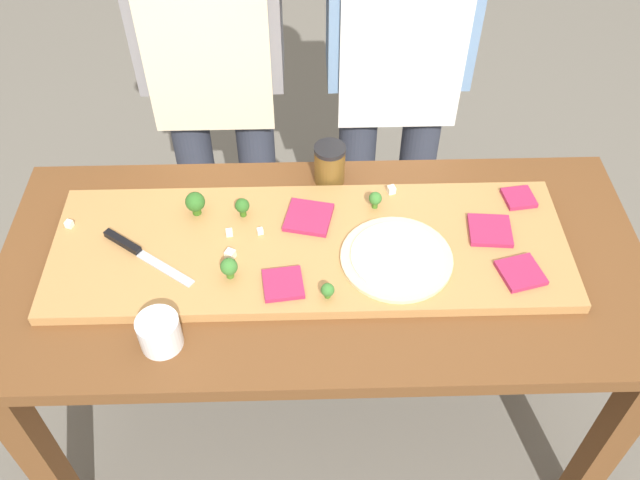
{
  "coord_description": "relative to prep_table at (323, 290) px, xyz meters",
  "views": [
    {
      "loc": [
        -0.04,
        -1.07,
        2.02
      ],
      "look_at": [
        -0.01,
        -0.02,
        0.88
      ],
      "focal_mm": 38.06,
      "sensor_mm": 36.0,
      "label": 1
    }
  ],
  "objects": [
    {
      "name": "ground_plane",
      "position": [
        0.0,
        0.0,
        -0.67
      ],
      "size": [
        8.0,
        8.0,
        0.0
      ],
      "primitive_type": "plane",
      "color": "#6B665B"
    },
    {
      "name": "prep_table",
      "position": [
        0.0,
        0.0,
        0.0
      ],
      "size": [
        1.56,
        0.71,
        0.79
      ],
      "color": "brown",
      "rests_on": "ground"
    },
    {
      "name": "cutting_board",
      "position": [
        -0.03,
        0.02,
        0.13
      ],
      "size": [
        1.23,
        0.41,
        0.03
      ],
      "primitive_type": "cube",
      "color": "#B27F47",
      "rests_on": "prep_table"
    },
    {
      "name": "chefs_knife",
      "position": [
        -0.44,
        0.01,
        0.15
      ],
      "size": [
        0.23,
        0.18,
        0.02
      ],
      "color": "#B7BABF",
      "rests_on": "cutting_board"
    },
    {
      "name": "pizza_whole_white_garlic",
      "position": [
        0.17,
        -0.03,
        0.15
      ],
      "size": [
        0.26,
        0.26,
        0.02
      ],
      "color": "beige",
      "rests_on": "cutting_board"
    },
    {
      "name": "pizza_slice_center",
      "position": [
        0.41,
        0.05,
        0.15
      ],
      "size": [
        0.11,
        0.11,
        0.01
      ],
      "primitive_type": "cube",
      "rotation": [
        0.0,
        0.0,
        -0.09
      ],
      "color": "#9E234C",
      "rests_on": "cutting_board"
    },
    {
      "name": "pizza_slice_near_right",
      "position": [
        -0.03,
        0.11,
        0.15
      ],
      "size": [
        0.13,
        0.13,
        0.01
      ],
      "primitive_type": "cube",
      "rotation": [
        0.0,
        0.0,
        -0.23
      ],
      "color": "#9E234C",
      "rests_on": "cutting_board"
    },
    {
      "name": "pizza_slice_near_left",
      "position": [
        0.45,
        -0.08,
        0.15
      ],
      "size": [
        0.11,
        0.11,
        0.01
      ],
      "primitive_type": "cube",
      "rotation": [
        0.0,
        0.0,
        0.25
      ],
      "color": "#9E234C",
      "rests_on": "cutting_board"
    },
    {
      "name": "pizza_slice_far_left",
      "position": [
        -0.09,
        -0.1,
        0.15
      ],
      "size": [
        0.1,
        0.1,
        0.01
      ],
      "primitive_type": "cube",
      "rotation": [
        0.0,
        0.0,
        0.12
      ],
      "color": "#9E234C",
      "rests_on": "cutting_board"
    },
    {
      "name": "pizza_slice_far_right",
      "position": [
        0.5,
        0.16,
        0.15
      ],
      "size": [
        0.08,
        0.08,
        0.01
      ],
      "primitive_type": "cube",
      "rotation": [
        0.0,
        0.0,
        0.14
      ],
      "color": "#9E234C",
      "rests_on": "cutting_board"
    },
    {
      "name": "broccoli_floret_front_left",
      "position": [
        -0.19,
        0.13,
        0.18
      ],
      "size": [
        0.04,
        0.04,
        0.05
      ],
      "color": "#366618",
      "rests_on": "cutting_board"
    },
    {
      "name": "broccoli_floret_back_mid",
      "position": [
        -0.31,
        0.14,
        0.18
      ],
      "size": [
        0.05,
        0.05,
        0.06
      ],
      "color": "#366618",
      "rests_on": "cutting_board"
    },
    {
      "name": "broccoli_floret_back_right",
      "position": [
        0.13,
        0.15,
        0.17
      ],
      "size": [
        0.03,
        0.03,
        0.05
      ],
      "color": "#3F7220",
      "rests_on": "cutting_board"
    },
    {
      "name": "broccoli_floret_front_right",
      "position": [
        -0.21,
        -0.07,
        0.18
      ],
      "size": [
        0.04,
        0.04,
        0.05
      ],
      "color": "#3F7220",
      "rests_on": "cutting_board"
    },
    {
      "name": "broccoli_floret_front_mid",
      "position": [
        0.01,
        -0.14,
        0.17
      ],
      "size": [
        0.03,
        0.03,
        0.04
      ],
      "color": "#3F7220",
      "rests_on": "cutting_board"
    },
    {
      "name": "cheese_crumble_a",
      "position": [
        -0.22,
        0.06,
        0.15
      ],
      "size": [
        0.02,
        0.02,
        0.02
      ],
      "primitive_type": "cube",
      "rotation": [
        0.0,
        0.0,
        0.13
      ],
      "color": "white",
      "rests_on": "cutting_board"
    },
    {
      "name": "cheese_crumble_b",
      "position": [
        -0.62,
        0.1,
        0.15
      ],
      "size": [
        0.02,
        0.02,
        0.02
      ],
      "primitive_type": "cube",
      "rotation": [
        0.0,
        0.0,
        1.23
      ],
      "color": "white",
      "rests_on": "cutting_board"
    },
    {
      "name": "cheese_crumble_c",
      "position": [
        0.18,
        0.2,
        0.16
      ],
      "size": [
        0.02,
        0.02,
        0.02
      ],
      "primitive_type": "cube",
      "rotation": [
        0.0,
        0.0,
        0.27
      ],
      "color": "white",
      "rests_on": "cutting_board"
    },
    {
      "name": "cheese_crumble_d",
      "position": [
        -0.15,
        0.06,
        0.15
      ],
      "size": [
        0.02,
        0.02,
        0.01
      ],
      "primitive_type": "cube",
      "rotation": [
        0.0,
        0.0,
        0.26
      ],
      "color": "white",
      "rests_on": "cutting_board"
    },
    {
      "name": "cheese_crumble_e",
      "position": [
        -0.22,
        -0.01,
        0.16
      ],
      "size": [
        0.03,
        0.03,
        0.02
      ],
      "primitive_type": "cube",
      "rotation": [
        0.0,
        0.0,
        1.1
      ],
      "color": "silver",
      "rests_on": "cutting_board"
    },
    {
      "name": "flour_cup",
      "position": [
        -0.35,
        -0.23,
        0.15
      ],
      "size": [
        0.09,
        0.09,
        0.08
      ],
      "color": "white",
      "rests_on": "prep_table"
    },
    {
      "name": "sauce_jar",
      "position": [
        0.03,
        0.28,
        0.18
      ],
      "size": [
        0.08,
        0.08,
        0.11
      ],
      "color": "brown",
      "rests_on": "prep_table"
    },
    {
      "name": "cook_left",
      "position": [
        -0.29,
        0.61,
        0.32
      ],
      "size": [
        0.54,
        0.39,
        1.67
      ],
      "color": "#333847",
      "rests_on": "ground"
    },
    {
      "name": "cook_right",
      "position": [
        0.23,
        0.61,
        0.32
      ],
      "size": [
        0.54,
        0.39,
        1.67
      ],
      "color": "#333847",
      "rests_on": "ground"
    }
  ]
}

